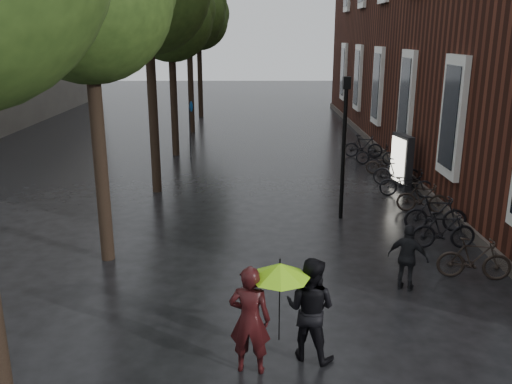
{
  "coord_description": "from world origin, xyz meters",
  "views": [
    {
      "loc": [
        -0.5,
        -5.46,
        5.37
      ],
      "look_at": [
        -0.43,
        7.05,
        1.71
      ],
      "focal_mm": 38.0,
      "sensor_mm": 36.0,
      "label": 1
    }
  ],
  "objects_px": {
    "person_black": "(310,309)",
    "lamp_post": "(344,135)",
    "parked_bicycles": "(404,183)",
    "person_burgundy": "(250,320)",
    "pedestrian_walking": "(408,258)",
    "ad_lightbox": "(401,161)"
  },
  "relations": [
    {
      "from": "person_burgundy",
      "to": "parked_bicycles",
      "type": "bearing_deg",
      "value": -109.46
    },
    {
      "from": "person_black",
      "to": "parked_bicycles",
      "type": "height_order",
      "value": "person_black"
    },
    {
      "from": "parked_bicycles",
      "to": "pedestrian_walking",
      "type": "bearing_deg",
      "value": -104.46
    },
    {
      "from": "pedestrian_walking",
      "to": "lamp_post",
      "type": "bearing_deg",
      "value": -54.06
    },
    {
      "from": "person_black",
      "to": "ad_lightbox",
      "type": "height_order",
      "value": "ad_lightbox"
    },
    {
      "from": "person_burgundy",
      "to": "parked_bicycles",
      "type": "height_order",
      "value": "person_burgundy"
    },
    {
      "from": "person_burgundy",
      "to": "pedestrian_walking",
      "type": "distance_m",
      "value": 4.5
    },
    {
      "from": "person_black",
      "to": "lamp_post",
      "type": "bearing_deg",
      "value": -76.62
    },
    {
      "from": "person_burgundy",
      "to": "lamp_post",
      "type": "bearing_deg",
      "value": -101.27
    },
    {
      "from": "lamp_post",
      "to": "ad_lightbox",
      "type": "bearing_deg",
      "value": 52.25
    },
    {
      "from": "pedestrian_walking",
      "to": "parked_bicycles",
      "type": "distance_m",
      "value": 7.25
    },
    {
      "from": "person_burgundy",
      "to": "parked_bicycles",
      "type": "distance_m",
      "value": 11.26
    },
    {
      "from": "ad_lightbox",
      "to": "lamp_post",
      "type": "bearing_deg",
      "value": -138.28
    },
    {
      "from": "parked_bicycles",
      "to": "ad_lightbox",
      "type": "bearing_deg",
      "value": 80.08
    },
    {
      "from": "pedestrian_walking",
      "to": "ad_lightbox",
      "type": "relative_size",
      "value": 0.77
    },
    {
      "from": "person_burgundy",
      "to": "ad_lightbox",
      "type": "bearing_deg",
      "value": -107.7
    },
    {
      "from": "person_black",
      "to": "lamp_post",
      "type": "xyz_separation_m",
      "value": [
        1.69,
        7.33,
        1.64
      ]
    },
    {
      "from": "person_burgundy",
      "to": "pedestrian_walking",
      "type": "relative_size",
      "value": 1.26
    },
    {
      "from": "person_burgundy",
      "to": "pedestrian_walking",
      "type": "xyz_separation_m",
      "value": [
        3.39,
        2.95,
        -0.19
      ]
    },
    {
      "from": "lamp_post",
      "to": "person_black",
      "type": "bearing_deg",
      "value": -102.99
    },
    {
      "from": "pedestrian_walking",
      "to": "parked_bicycles",
      "type": "xyz_separation_m",
      "value": [
        1.81,
        7.02,
        -0.26
      ]
    },
    {
      "from": "ad_lightbox",
      "to": "lamp_post",
      "type": "distance_m",
      "value": 4.7
    }
  ]
}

